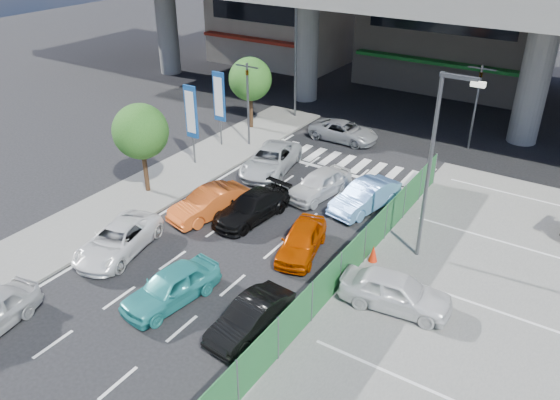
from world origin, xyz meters
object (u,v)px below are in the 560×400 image
Objects in this scene: sedan_white_front_mid at (319,184)px; traffic_light_left at (247,84)px; hatch_black_mid_right at (251,317)px; taxi_orange_left at (210,203)px; tree_near at (141,132)px; sedan_black_mid at (252,207)px; parked_sedan_white at (396,291)px; kei_truck_front_right at (365,196)px; traffic_light_right at (479,86)px; street_lamp_left at (298,50)px; taxi_teal_mid at (171,286)px; crossing_wagon_silver at (344,131)px; signboard_near at (191,114)px; tree_far at (250,79)px; traffic_cone at (373,253)px; sedan_white_mid_left at (118,240)px; signboard_far at (219,99)px; taxi_orange_right at (302,240)px; wagon_silver_front_left at (271,160)px; street_lamp_right at (436,155)px.

traffic_light_left is at bearing 162.73° from sedan_white_front_mid.
taxi_orange_left is at bearing 143.40° from hatch_black_mid_right.
sedan_black_mid is at bearing 6.61° from tree_near.
kei_truck_front_right is at bearing 26.05° from parked_sedan_white.
street_lamp_left reaches higher than traffic_light_right.
sedan_white_front_mid reaches higher than hatch_black_mid_right.
traffic_light_right reaches higher than parked_sedan_white.
taxi_teal_mid is 1.09× the size of hatch_black_mid_right.
traffic_light_left reaches higher than crossing_wagon_silver.
traffic_light_right reaches higher than crossing_wagon_silver.
tree_near reaches higher than sedan_black_mid.
tree_far is (-0.60, 6.51, 0.32)m from signboard_near.
tree_near is 9.81m from taxi_teal_mid.
traffic_light_right is 11.90m from street_lamp_left.
street_lamp_left is 2.16× the size of hatch_black_mid_right.
street_lamp_left is 14.97m from sedan_black_mid.
sedan_black_mid is at bearing 178.07° from traffic_cone.
signboard_far is at bearing 94.63° from sedan_white_mid_left.
taxi_orange_right is at bearing 105.61° from hatch_black_mid_right.
taxi_orange_right is (-1.02, 5.20, 0.04)m from hatch_black_mid_right.
signboard_far is 13.00m from taxi_orange_right.
traffic_light_right is 13.06m from wagon_silver_front_left.
taxi_teal_mid is (7.86, -13.01, -2.37)m from signboard_far.
tree_near and tree_far have the same top height.
street_lamp_left is 1.83× the size of sedan_black_mid.
taxi_teal_mid reaches higher than sedan_black_mid.
signboard_near is (-1.00, -4.01, -0.87)m from traffic_light_left.
signboard_near is 3.03m from signboard_far.
street_lamp_right reaches higher than wagon_silver_front_left.
sedan_black_mid is at bearing 107.42° from taxi_teal_mid.
tree_far reaches higher than kei_truck_front_right.
street_lamp_left is 1.70× the size of signboard_far.
street_lamp_right is 9.44m from hatch_black_mid_right.
taxi_orange_left is 8.31m from traffic_cone.
traffic_cone is at bearing 2.29° from tree_near.
traffic_light_left is 1.19× the size of sedan_black_mid.
crossing_wagon_silver is (-7.13, -3.02, -3.32)m from traffic_light_right.
street_lamp_right is 2.10× the size of taxi_orange_right.
parked_sedan_white reaches higher than traffic_cone.
taxi_teal_mid is at bearing -83.37° from sedan_white_front_mid.
street_lamp_left is at bearing 84.65° from sedan_white_mid_left.
tree_near is at bearing -171.97° from street_lamp_right.
street_lamp_left is 21.38m from parked_sedan_white.
kei_truck_front_right is (9.66, -9.49, -4.08)m from street_lamp_left.
street_lamp_right reaches higher than taxi_teal_mid.
traffic_light_left is 1.14× the size of sedan_white_mid_left.
wagon_silver_front_left is (-2.18, 4.89, 0.05)m from sedan_black_mid.
street_lamp_right and street_lamp_left have the same top height.
wagon_silver_front_left is at bearing 118.43° from taxi_orange_right.
signboard_far is (-1.40, -1.01, -0.87)m from traffic_light_left.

